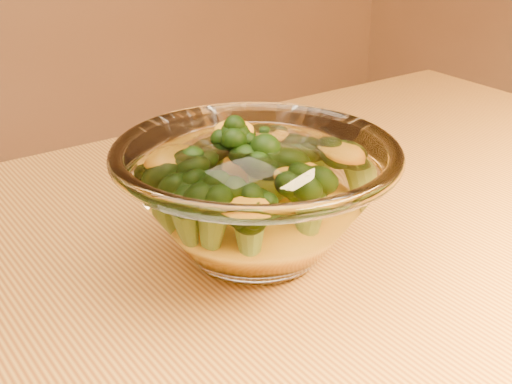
{
  "coord_description": "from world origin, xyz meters",
  "views": [
    {
      "loc": [
        -0.29,
        -0.38,
        1.06
      ],
      "look_at": [
        0.01,
        0.06,
        0.81
      ],
      "focal_mm": 50.0,
      "sensor_mm": 36.0,
      "label": 1
    }
  ],
  "objects": [
    {
      "name": "glass_bowl",
      "position": [
        0.01,
        0.06,
        0.81
      ],
      "size": [
        0.24,
        0.24,
        0.11
      ],
      "color": "white",
      "rests_on": "table"
    },
    {
      "name": "cheese_sauce",
      "position": [
        0.01,
        0.06,
        0.78
      ],
      "size": [
        0.13,
        0.13,
        0.04
      ],
      "primitive_type": "ellipsoid",
      "color": "#FFA815",
      "rests_on": "glass_bowl"
    },
    {
      "name": "broccoli_heap",
      "position": [
        0.01,
        0.07,
        0.82
      ],
      "size": [
        0.17,
        0.14,
        0.08
      ],
      "color": "black",
      "rests_on": "cheese_sauce"
    }
  ]
}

